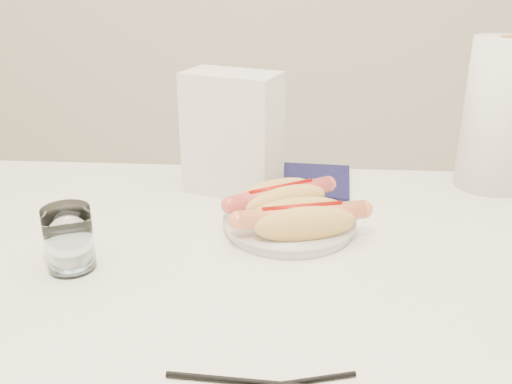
# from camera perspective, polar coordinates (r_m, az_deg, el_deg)

# --- Properties ---
(table) EXTENTS (1.20, 0.80, 0.75)m
(table) POSITION_cam_1_polar(r_m,az_deg,el_deg) (0.83, -2.12, -10.94)
(table) COLOR white
(table) RESTS_ON ground
(plate) EXTENTS (0.22, 0.22, 0.02)m
(plate) POSITION_cam_1_polar(r_m,az_deg,el_deg) (0.90, 3.29, -3.25)
(plate) COLOR silver
(plate) RESTS_ON table
(hotdog_left) EXTENTS (0.17, 0.14, 0.05)m
(hotdog_left) POSITION_cam_1_polar(r_m,az_deg,el_deg) (0.91, 2.49, -0.65)
(hotdog_left) COLOR #F2BE60
(hotdog_left) RESTS_ON plate
(hotdog_right) EXTENTS (0.19, 0.11, 0.05)m
(hotdog_right) POSITION_cam_1_polar(r_m,az_deg,el_deg) (0.84, 4.58, -2.76)
(hotdog_right) COLOR #E9B85B
(hotdog_right) RESTS_ON plate
(water_glass) EXTENTS (0.06, 0.06, 0.09)m
(water_glass) POSITION_cam_1_polar(r_m,az_deg,el_deg) (0.81, -18.10, -4.45)
(water_glass) COLOR white
(water_glass) RESTS_ON table
(chopstick_far) EXTENTS (0.21, 0.02, 0.01)m
(chopstick_far) POSITION_cam_1_polar(r_m,az_deg,el_deg) (0.60, 1.46, -18.52)
(chopstick_far) COLOR black
(chopstick_far) RESTS_ON table
(napkin_box) EXTENTS (0.18, 0.14, 0.21)m
(napkin_box) POSITION_cam_1_polar(r_m,az_deg,el_deg) (1.01, -2.35, 5.81)
(napkin_box) COLOR white
(napkin_box) RESTS_ON table
(navy_napkin) EXTENTS (0.18, 0.18, 0.01)m
(navy_napkin) POSITION_cam_1_polar(r_m,az_deg,el_deg) (1.08, 4.74, 1.12)
(navy_napkin) COLOR #13133C
(navy_napkin) RESTS_ON table
(paper_towel_roll) EXTENTS (0.13, 0.13, 0.27)m
(paper_towel_roll) POSITION_cam_1_polar(r_m,az_deg,el_deg) (1.11, 22.94, 7.06)
(paper_towel_roll) COLOR white
(paper_towel_roll) RESTS_ON table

